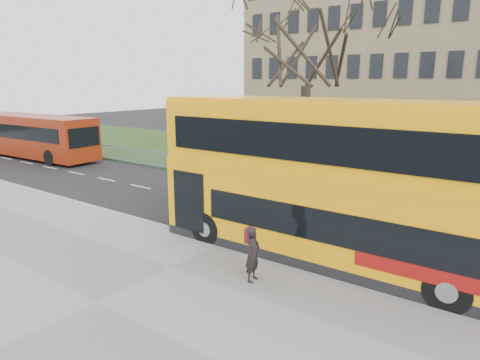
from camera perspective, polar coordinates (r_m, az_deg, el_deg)
name	(u,v)px	position (r m, az deg, el deg)	size (l,w,h in m)	color
ground	(248,233)	(16.39, 1.12, -7.07)	(120.00, 120.00, 0.00)	black
pavement	(97,304)	(11.97, -18.54, -15.43)	(80.00, 10.50, 0.12)	slate
kerb	(223,243)	(15.20, -2.28, -8.43)	(80.00, 0.20, 0.14)	gray
grass_verge	(376,170)	(28.86, 17.69, 1.23)	(80.00, 15.40, 0.08)	#1E3915
guard_railing	(324,186)	(21.74, 11.19, -0.74)	(40.00, 0.12, 1.10)	#6684B6
bare_tree	(307,68)	(25.53, 8.86, 14.55)	(8.82, 8.82, 12.59)	black
civic_building	(401,68)	(49.59, 20.62, 13.80)	(30.00, 15.00, 14.00)	#7D6E4F
yellow_bus	(340,179)	(13.43, 13.17, 0.08)	(12.03, 2.92, 5.04)	#FFA80A
red_bus	(33,135)	(35.72, -25.85, 5.39)	(12.14, 3.29, 3.17)	maroon
pedestrian	(253,254)	(12.13, 1.74, -9.85)	(0.58, 0.38, 1.59)	black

